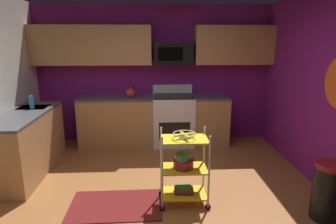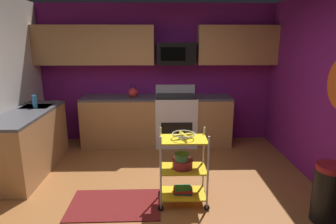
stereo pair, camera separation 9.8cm
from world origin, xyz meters
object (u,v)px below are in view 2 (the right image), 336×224
(rolling_cart, at_px, (183,169))
(kettle, at_px, (133,93))
(mixing_bowl_small, at_px, (182,157))
(microwave, at_px, (176,54))
(book_stack, at_px, (183,190))
(mixing_bowl_large, at_px, (183,163))
(oven_range, at_px, (176,119))
(fruit_bowl, at_px, (184,135))
(dish_soap_bottle, at_px, (35,102))
(trash_can, at_px, (329,194))

(rolling_cart, height_order, kettle, kettle)
(mixing_bowl_small, bearing_deg, kettle, 109.54)
(microwave, relative_size, rolling_cart, 0.77)
(book_stack, bearing_deg, mixing_bowl_large, 180.00)
(mixing_bowl_large, xyz_separation_m, book_stack, (0.01, 0.00, -0.35))
(microwave, bearing_deg, book_stack, -90.45)
(book_stack, bearing_deg, microwave, 89.55)
(oven_range, relative_size, mixing_bowl_small, 6.04)
(rolling_cart, xyz_separation_m, mixing_bowl_small, (-0.02, -0.03, 0.17))
(fruit_bowl, distance_m, mixing_bowl_large, 0.36)
(mixing_bowl_large, xyz_separation_m, mixing_bowl_small, (-0.01, -0.03, 0.10))
(microwave, xyz_separation_m, dish_soap_bottle, (-2.23, -0.98, -0.68))
(oven_range, xyz_separation_m, dish_soap_bottle, (-2.23, -0.87, 0.54))
(microwave, bearing_deg, fruit_bowl, -90.45)
(rolling_cart, distance_m, fruit_bowl, 0.42)
(mixing_bowl_large, relative_size, mixing_bowl_small, 1.38)
(oven_range, height_order, microwave, microwave)
(rolling_cart, bearing_deg, fruit_bowl, 179.16)
(mixing_bowl_large, bearing_deg, kettle, 110.05)
(rolling_cart, height_order, dish_soap_bottle, dish_soap_bottle)
(fruit_bowl, bearing_deg, mixing_bowl_small, -122.09)
(oven_range, relative_size, mixing_bowl_large, 4.37)
(oven_range, height_order, trash_can, oven_range)
(mixing_bowl_small, distance_m, book_stack, 0.45)
(dish_soap_bottle, bearing_deg, microwave, 23.62)
(oven_range, bearing_deg, mixing_bowl_small, -91.00)
(fruit_bowl, distance_m, book_stack, 0.71)
(fruit_bowl, relative_size, mixing_bowl_small, 1.49)
(fruit_bowl, xyz_separation_m, book_stack, (0.00, -0.00, -0.71))
(rolling_cart, height_order, book_stack, rolling_cart)
(rolling_cart, bearing_deg, mixing_bowl_large, 180.00)
(mixing_bowl_small, xyz_separation_m, book_stack, (0.02, 0.03, -0.45))
(dish_soap_bottle, bearing_deg, fruit_bowl, -29.16)
(rolling_cart, distance_m, trash_can, 1.61)
(trash_can, bearing_deg, rolling_cart, 165.51)
(microwave, height_order, rolling_cart, microwave)
(mixing_bowl_large, relative_size, book_stack, 1.07)
(fruit_bowl, bearing_deg, kettle, 110.26)
(rolling_cart, relative_size, mixing_bowl_small, 5.03)
(microwave, distance_m, kettle, 1.07)
(mixing_bowl_large, bearing_deg, rolling_cart, -0.00)
(mixing_bowl_small, bearing_deg, trash_can, -13.27)
(rolling_cart, distance_m, dish_soap_bottle, 2.60)
(oven_range, xyz_separation_m, trash_can, (1.54, -2.51, -0.15))
(mixing_bowl_small, bearing_deg, mixing_bowl_large, 71.29)
(oven_range, distance_m, mixing_bowl_large, 2.10)
(fruit_bowl, bearing_deg, oven_range, 89.51)
(microwave, height_order, fruit_bowl, microwave)
(dish_soap_bottle, xyz_separation_m, trash_can, (3.77, -1.64, -0.69))
(mixing_bowl_small, relative_size, dish_soap_bottle, 0.91)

